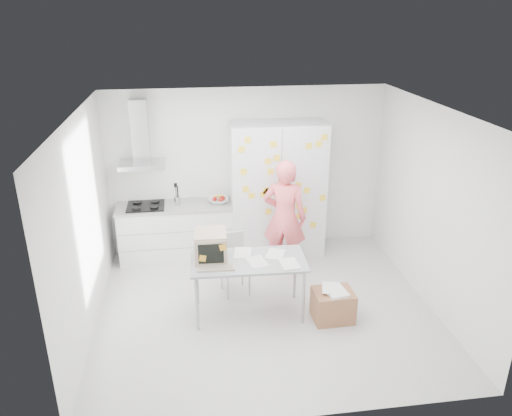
{
  "coord_description": "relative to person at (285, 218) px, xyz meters",
  "views": [
    {
      "loc": [
        -0.95,
        -5.76,
        3.86
      ],
      "look_at": [
        -0.03,
        0.69,
        1.21
      ],
      "focal_mm": 35.0,
      "sensor_mm": 36.0,
      "label": 1
    }
  ],
  "objects": [
    {
      "name": "tall_cabinet",
      "position": [
        0.01,
        0.69,
        0.2
      ],
      "size": [
        1.5,
        0.68,
        2.2
      ],
      "color": "silver",
      "rests_on": "ground"
    },
    {
      "name": "counter_run",
      "position": [
        -1.64,
        0.71,
        -0.43
      ],
      "size": [
        1.84,
        0.63,
        1.28
      ],
      "color": "white",
      "rests_on": "ground"
    },
    {
      "name": "walls",
      "position": [
        -0.44,
        -0.27,
        0.45
      ],
      "size": [
        4.52,
        4.01,
        2.7
      ],
      "color": "white",
      "rests_on": "ground"
    },
    {
      "name": "chair",
      "position": [
        -0.82,
        -0.46,
        -0.41
      ],
      "size": [
        0.47,
        0.47,
        0.88
      ],
      "rotation": [
        0.0,
        0.0,
        0.21
      ],
      "color": "#B0B0AE",
      "rests_on": "ground"
    },
    {
      "name": "ceiling",
      "position": [
        -0.44,
        -0.99,
        1.8
      ],
      "size": [
        4.5,
        4.0,
        0.02
      ],
      "primitive_type": "cube",
      "color": "white",
      "rests_on": "walls"
    },
    {
      "name": "person",
      "position": [
        0.0,
        0.0,
        0.0
      ],
      "size": [
        0.77,
        0.65,
        1.81
      ],
      "primitive_type": "imported",
      "rotation": [
        0.0,
        0.0,
        2.76
      ],
      "color": "#FE6268",
      "rests_on": "ground"
    },
    {
      "name": "range_hood",
      "position": [
        -2.09,
        0.85,
        1.05
      ],
      "size": [
        0.7,
        0.48,
        1.01
      ],
      "color": "silver",
      "rests_on": "walls"
    },
    {
      "name": "desk",
      "position": [
        -0.99,
        -1.02,
        -0.0
      ],
      "size": [
        1.51,
        0.79,
        1.19
      ],
      "rotation": [
        0.0,
        0.0,
        -0.03
      ],
      "color": "#90979A",
      "rests_on": "ground"
    },
    {
      "name": "floor",
      "position": [
        -0.44,
        -0.99,
        -0.91
      ],
      "size": [
        4.5,
        4.0,
        0.02
      ],
      "primitive_type": "cube",
      "color": "silver",
      "rests_on": "ground"
    },
    {
      "name": "cardboard_box",
      "position": [
        0.4,
        -1.37,
        -0.69
      ],
      "size": [
        0.53,
        0.43,
        0.45
      ],
      "rotation": [
        0.0,
        0.0,
        0.03
      ],
      "color": "#9F6945",
      "rests_on": "ground"
    }
  ]
}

